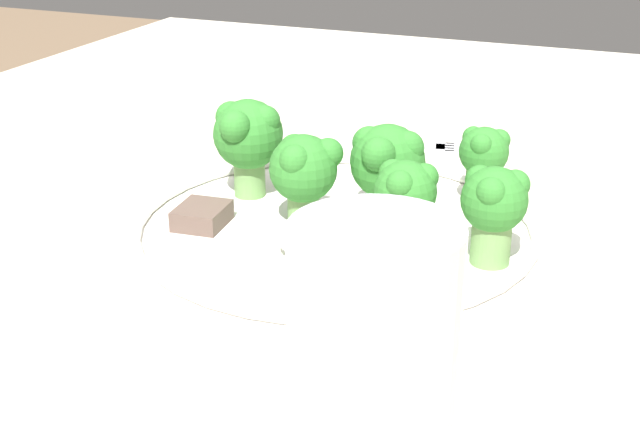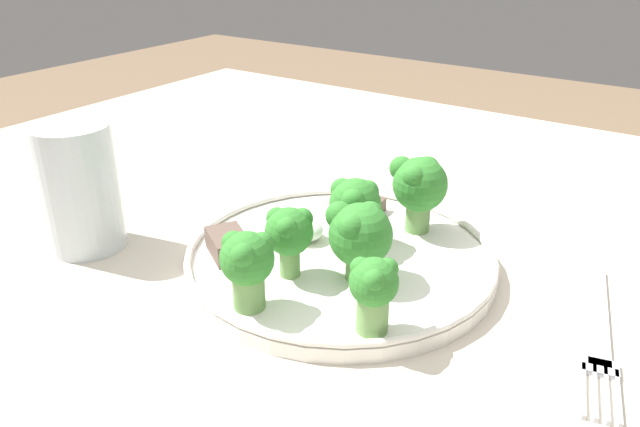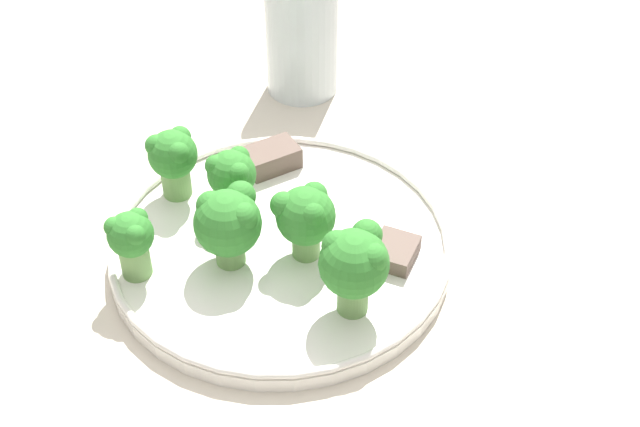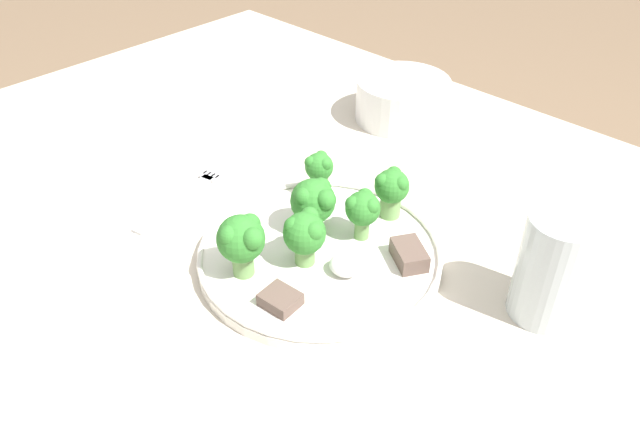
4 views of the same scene
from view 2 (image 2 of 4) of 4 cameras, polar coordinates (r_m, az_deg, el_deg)
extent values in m
cube|color=beige|center=(0.55, 6.04, -6.19)|extent=(1.29, 1.01, 0.03)
cylinder|color=brown|center=(1.34, -7.34, -3.67)|extent=(0.06, 0.06, 0.69)
cylinder|color=white|center=(0.54, 1.85, -4.30)|extent=(0.26, 0.26, 0.01)
torus|color=white|center=(0.53, 1.86, -3.46)|extent=(0.26, 0.26, 0.01)
cube|color=silver|center=(0.52, 24.01, -8.34)|extent=(0.05, 0.13, 0.00)
cube|color=silver|center=(0.46, 24.20, -12.76)|extent=(0.03, 0.02, 0.00)
cube|color=silver|center=(0.44, 22.96, -14.61)|extent=(0.01, 0.05, 0.00)
cube|color=silver|center=(0.44, 23.85, -14.72)|extent=(0.01, 0.05, 0.00)
cube|color=silver|center=(0.44, 24.73, -14.83)|extent=(0.01, 0.05, 0.00)
cube|color=silver|center=(0.45, 25.62, -14.93)|extent=(0.01, 0.05, 0.00)
cylinder|color=silver|center=(0.59, -21.12, 2.21)|extent=(0.07, 0.07, 0.11)
cylinder|color=silver|center=(0.60, -20.79, 0.21)|extent=(0.06, 0.06, 0.06)
cylinder|color=#709E56|center=(0.58, 8.52, -0.13)|extent=(0.02, 0.02, 0.03)
sphere|color=#337F2D|center=(0.56, 8.73, 2.75)|extent=(0.05, 0.05, 0.05)
sphere|color=#337F2D|center=(0.57, 7.46, 4.12)|extent=(0.02, 0.02, 0.02)
sphere|color=#337F2D|center=(0.55, 8.91, 3.23)|extent=(0.02, 0.02, 0.02)
sphere|color=#337F2D|center=(0.57, 10.04, 4.03)|extent=(0.02, 0.02, 0.02)
cylinder|color=#709E56|center=(0.44, 4.82, -9.13)|extent=(0.02, 0.02, 0.03)
sphere|color=#337F2D|center=(0.42, 4.94, -6.27)|extent=(0.03, 0.03, 0.03)
sphere|color=#337F2D|center=(0.42, 3.77, -4.98)|extent=(0.02, 0.02, 0.02)
sphere|color=#337F2D|center=(0.41, 5.00, -6.11)|extent=(0.02, 0.02, 0.02)
sphere|color=#337F2D|center=(0.42, 6.18, -5.05)|extent=(0.02, 0.02, 0.02)
cylinder|color=#709E56|center=(0.50, -2.78, -4.34)|extent=(0.02, 0.02, 0.03)
sphere|color=#337F2D|center=(0.49, -2.85, -1.66)|extent=(0.04, 0.04, 0.04)
sphere|color=#337F2D|center=(0.49, -3.95, -0.41)|extent=(0.02, 0.02, 0.02)
sphere|color=#337F2D|center=(0.47, -3.03, -1.36)|extent=(0.02, 0.02, 0.02)
sphere|color=#337F2D|center=(0.49, -1.63, -0.48)|extent=(0.02, 0.02, 0.02)
cylinder|color=#709E56|center=(0.54, 2.99, -1.84)|extent=(0.02, 0.02, 0.02)
sphere|color=#337F2D|center=(0.53, 3.06, 0.77)|extent=(0.04, 0.04, 0.04)
sphere|color=#337F2D|center=(0.53, 1.85, 2.09)|extent=(0.02, 0.02, 0.02)
sphere|color=#337F2D|center=(0.52, 3.05, 1.17)|extent=(0.02, 0.02, 0.02)
sphere|color=#337F2D|center=(0.53, 4.34, 2.02)|extent=(0.02, 0.02, 0.02)
cylinder|color=#709E56|center=(0.50, 3.21, -4.71)|extent=(0.02, 0.02, 0.02)
sphere|color=#337F2D|center=(0.48, 3.29, -1.82)|extent=(0.05, 0.05, 0.05)
sphere|color=#337F2D|center=(0.49, 1.80, -0.18)|extent=(0.02, 0.02, 0.02)
sphere|color=#337F2D|center=(0.47, 3.29, -1.44)|extent=(0.02, 0.02, 0.02)
sphere|color=#337F2D|center=(0.49, 4.87, -0.27)|extent=(0.02, 0.02, 0.02)
cylinder|color=#709E56|center=(0.46, -6.51, -7.06)|extent=(0.02, 0.02, 0.03)
sphere|color=#337F2D|center=(0.45, -6.69, -4.12)|extent=(0.04, 0.04, 0.04)
sphere|color=#337F2D|center=(0.45, -7.90, -2.69)|extent=(0.02, 0.02, 0.02)
sphere|color=#337F2D|center=(0.43, -7.02, -3.86)|extent=(0.02, 0.02, 0.02)
sphere|color=#337F2D|center=(0.45, -5.31, -2.80)|extent=(0.02, 0.02, 0.02)
cube|color=brown|center=(0.61, 3.96, 0.71)|extent=(0.04, 0.03, 0.01)
cube|color=brown|center=(0.53, -8.41, -2.80)|extent=(0.05, 0.05, 0.02)
ellipsoid|color=white|center=(0.55, -1.41, -1.51)|extent=(0.03, 0.03, 0.02)
camera|label=1|loc=(0.78, -42.77, 17.27)|focal=50.00mm
camera|label=3|loc=(0.71, 59.16, 32.99)|focal=50.00mm
camera|label=4|loc=(0.99, -4.84, 35.54)|focal=35.00mm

